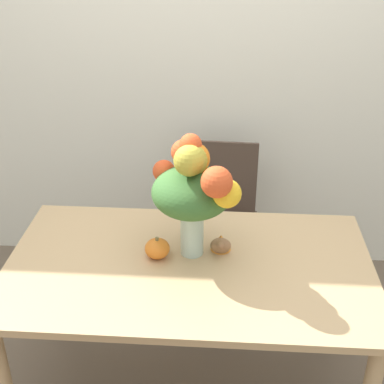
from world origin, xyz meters
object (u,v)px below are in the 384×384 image
flower_vase (193,187)px  pumpkin (157,248)px  turkey_figurine (221,244)px  dining_chair_near_window (217,221)px

flower_vase → pumpkin: flower_vase is taller
flower_vase → pumpkin: size_ratio=5.10×
turkey_figurine → dining_chair_near_window: dining_chair_near_window is taller
pumpkin → dining_chair_near_window: size_ratio=0.11×
pumpkin → dining_chair_near_window: dining_chair_near_window is taller
flower_vase → pumpkin: (-0.14, -0.03, -0.26)m
pumpkin → turkey_figurine: pumpkin is taller
flower_vase → dining_chair_near_window: (0.08, 0.70, -0.57)m
turkey_figurine → flower_vase: bearing=-164.8°
pumpkin → turkey_figurine: bearing=13.7°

